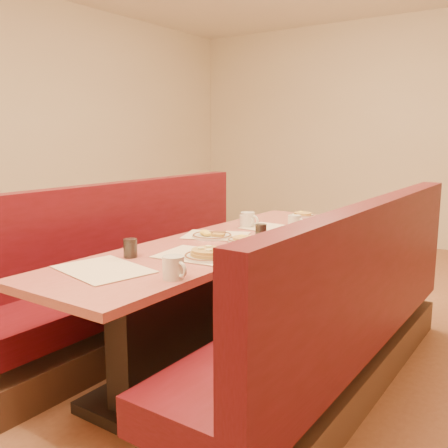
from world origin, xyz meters
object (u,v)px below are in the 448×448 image
Objects in this scene: coffee_mug_a at (174,267)px; coffee_mug_c at (295,222)px; eggs_plate at (212,235)px; soda_tumbler_near at (130,248)px; diner_table at (223,301)px; pancake_plate at (209,255)px; soda_tumbler_mid at (261,232)px; booth_left at (136,283)px; coffee_mug_b at (246,221)px; booth_right at (337,330)px; coffee_mug_d at (248,219)px.

coffee_mug_a reaches higher than coffee_mug_c.
soda_tumbler_near reaches higher than eggs_plate.
diner_table is 0.59m from pancake_plate.
diner_table is at bearing -135.02° from soda_tumbler_mid.
soda_tumbler_mid reaches higher than pancake_plate.
booth_left reaches higher than coffee_mug_a.
coffee_mug_b is 0.33m from coffee_mug_c.
coffee_mug_a is at bearing -61.92° from coffee_mug_b.
eggs_plate is 2.49× the size of soda_tumbler_near.
booth_left is at bearing -137.46° from coffee_mug_c.
coffee_mug_b is 0.90× the size of coffee_mug_c.
booth_right is 1.07m from coffee_mug_d.
booth_right is at bearing -26.59° from coffee_mug_d.
coffee_mug_c reaches higher than diner_table.
soda_tumbler_near is at bearing -46.54° from booth_left.
booth_left is at bearing -140.10° from coffee_mug_d.
coffee_mug_b is at bearing 88.22° from soda_tumbler_near.
booth_right is 18.57× the size of coffee_mug_a.
coffee_mug_a is (0.40, -0.82, 0.04)m from eggs_plate.
coffee_mug_d reaches higher than pancake_plate.
booth_left and booth_right have the same top height.
coffee_mug_b reaches higher than diner_table.
booth_right reaches higher than coffee_mug_d.
eggs_plate is 2.18× the size of coffee_mug_b.
booth_left reaches higher than coffee_mug_c.
coffee_mug_c is 1.23m from soda_tumbler_near.
coffee_mug_c is 0.92× the size of coffee_mug_d.
booth_right reaches higher than pancake_plate.
coffee_mug_a is 1.21× the size of coffee_mug_b.
eggs_plate is 2.59× the size of soda_tumbler_mid.
coffee_mug_c is at bearing 87.40° from soda_tumbler_mid.
coffee_mug_c and soda_tumbler_mid have the same top height.
soda_tumbler_near is at bearing -104.94° from diner_table.
booth_right reaches higher than soda_tumbler_mid.
soda_tumbler_mid is at bearing -35.44° from coffee_mug_b.
eggs_plate is at bearing 127.16° from coffee_mug_a.
soda_tumbler_near is (-0.05, -0.65, 0.03)m from eggs_plate.
booth_left is at bearing -132.97° from coffee_mug_b.
booth_right is (1.46, 0.00, 0.00)m from booth_left.
booth_left is 0.94m from soda_tumbler_near.
booth_right is 0.91m from coffee_mug_c.
eggs_plate is 0.91m from coffee_mug_a.
coffee_mug_d is at bearing 109.19° from pancake_plate.
booth_left reaches higher than coffee_mug_b.
diner_table is 10.29× the size of eggs_plate.
booth_right reaches higher than coffee_mug_c.
soda_tumbler_mid reaches higher than diner_table.
eggs_plate is 1.81× the size of coffee_mug_a.
coffee_mug_d is (-0.30, -0.11, 0.00)m from coffee_mug_c.
booth_right is 20.21× the size of coffee_mug_c.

